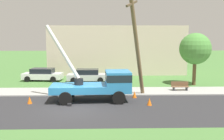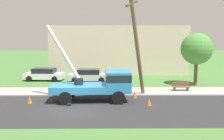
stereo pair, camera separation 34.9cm
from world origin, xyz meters
TOP-DOWN VIEW (x-y plane):
  - ground_plane at (0.00, 12.00)m, footprint 120.00×120.00m
  - road_asphalt at (0.00, 0.00)m, footprint 80.00×7.88m
  - sidewalk_strip at (0.00, 5.60)m, footprint 80.00×3.31m
  - utility_truck at (1.97, 2.39)m, footprint 6.86×3.21m
  - leaning_utility_pole at (4.83, 3.40)m, footprint 2.00×3.07m
  - traffic_cone_ahead at (5.52, 0.85)m, footprint 0.36×0.36m
  - traffic_cone_behind at (-3.47, 1.55)m, footprint 0.36×0.36m
  - traffic_cone_curbside at (4.68, 3.26)m, footprint 0.36×0.36m
  - parked_sedan_white at (-4.88, 11.80)m, footprint 4.53×2.25m
  - parked_sedan_silver at (0.28, 10.91)m, footprint 4.41×2.03m
  - park_bench at (9.17, 5.66)m, footprint 1.60×0.45m
  - roadside_tree_near at (11.51, 8.71)m, footprint 3.23×3.23m
  - lowrise_building_backdrop at (3.86, 18.26)m, footprint 18.00×6.00m

SIDE VIEW (x-z plane):
  - ground_plane at x=0.00m, z-range 0.00..0.00m
  - road_asphalt at x=0.00m, z-range 0.00..0.01m
  - sidewalk_strip at x=0.00m, z-range 0.00..0.10m
  - traffic_cone_ahead at x=5.52m, z-range 0.00..0.56m
  - traffic_cone_behind at x=-3.47m, z-range 0.00..0.56m
  - traffic_cone_curbside at x=4.68m, z-range 0.00..0.56m
  - park_bench at x=9.17m, z-range 0.01..0.91m
  - parked_sedan_white at x=-4.88m, z-range 0.00..1.42m
  - parked_sedan_silver at x=0.28m, z-range 0.00..1.42m
  - utility_truck at x=1.97m, z-range -1.58..4.40m
  - lowrise_building_backdrop at x=3.86m, z-range 0.00..6.40m
  - roadside_tree_near at x=11.51m, z-range 1.06..6.46m
  - leaning_utility_pole at x=4.83m, z-range 0.11..8.78m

